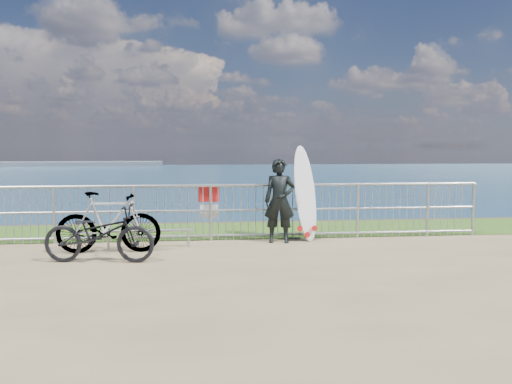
{
  "coord_description": "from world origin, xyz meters",
  "views": [
    {
      "loc": [
        -0.65,
        -8.26,
        1.88
      ],
      "look_at": [
        0.36,
        1.2,
        1.0
      ],
      "focal_mm": 35.0,
      "sensor_mm": 36.0,
      "label": 1
    }
  ],
  "objects": [
    {
      "name": "bicycle_near",
      "position": [
        -2.32,
        -0.09,
        0.47
      ],
      "size": [
        1.85,
        0.84,
        0.94
      ],
      "primitive_type": "imported",
      "rotation": [
        0.0,
        0.0,
        1.45
      ],
      "color": "black",
      "rests_on": "ground"
    },
    {
      "name": "bike_rack",
      "position": [
        -1.66,
        0.99,
        0.28
      ],
      "size": [
        1.66,
        0.05,
        0.35
      ],
      "color": "#9A9CA2",
      "rests_on": "ground"
    },
    {
      "name": "bicycle_far",
      "position": [
        -2.31,
        0.63,
        0.54
      ],
      "size": [
        1.81,
        0.52,
        1.08
      ],
      "primitive_type": "imported",
      "rotation": [
        0.0,
        0.0,
        1.58
      ],
      "color": "black",
      "rests_on": "ground"
    },
    {
      "name": "surfer",
      "position": [
        0.83,
        1.26,
        0.82
      ],
      "size": [
        0.65,
        0.48,
        1.63
      ],
      "primitive_type": "imported",
      "rotation": [
        0.0,
        0.0,
        -0.16
      ],
      "color": "black",
      "rests_on": "ground"
    },
    {
      "name": "seascape",
      "position": [
        -43.75,
        147.49,
        -4.03
      ],
      "size": [
        260.0,
        260.0,
        5.0
      ],
      "color": "brown",
      "rests_on": "ground"
    },
    {
      "name": "railing",
      "position": [
        0.01,
        1.6,
        0.58
      ],
      "size": [
        10.06,
        0.1,
        1.13
      ],
      "color": "#9A9CA2",
      "rests_on": "ground"
    },
    {
      "name": "grass_strip",
      "position": [
        0.0,
        2.7,
        0.01
      ],
      "size": [
        120.0,
        120.0,
        0.0
      ],
      "primitive_type": "plane",
      "color": "#2C5517",
      "rests_on": "ground"
    },
    {
      "name": "surfboard",
      "position": [
        1.38,
        1.44,
        0.88
      ],
      "size": [
        0.64,
        0.61,
        1.91
      ],
      "color": "white",
      "rests_on": "ground"
    }
  ]
}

